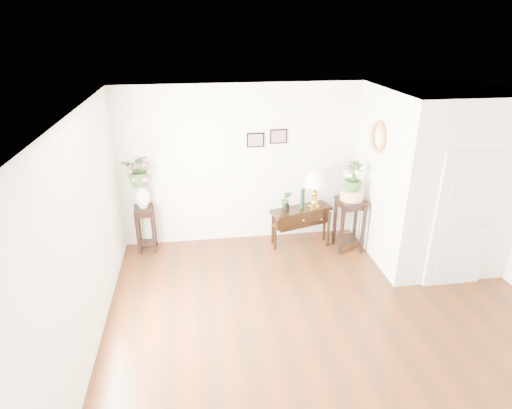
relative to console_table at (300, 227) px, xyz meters
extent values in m
cube|color=#562911|center=(-0.10, -2.31, -0.36)|extent=(6.00, 5.50, 0.02)
cube|color=white|center=(-0.10, -2.31, 2.44)|extent=(6.00, 5.50, 0.02)
cube|color=white|center=(-0.10, 0.44, 1.04)|extent=(6.00, 0.02, 2.80)
cube|color=white|center=(-3.10, -2.31, 1.04)|extent=(0.02, 5.50, 2.80)
cube|color=white|center=(2.00, -0.53, 1.04)|extent=(1.80, 1.95, 2.80)
cube|color=silver|center=(2.00, -1.53, 0.69)|extent=(0.90, 0.05, 2.10)
cube|color=black|center=(-0.75, 0.42, 1.49)|extent=(0.30, 0.02, 0.25)
cube|color=black|center=(-0.35, 0.42, 1.54)|extent=(0.30, 0.02, 0.25)
torus|color=#B68045|center=(1.06, -0.41, 1.69)|extent=(0.07, 0.51, 0.51)
cube|color=black|center=(0.00, 0.00, 0.00)|extent=(1.13, 0.65, 0.72)
cube|color=gold|center=(0.22, 0.00, 0.71)|extent=(0.52, 0.52, 0.71)
cylinder|color=black|center=(0.01, 0.00, 0.53)|extent=(0.09, 0.09, 0.36)
imported|color=#325727|center=(-0.28, 0.00, 0.52)|extent=(0.22, 0.20, 0.33)
cube|color=black|center=(-2.69, 0.20, 0.05)|extent=(0.35, 0.35, 0.83)
imported|color=#325727|center=(-2.69, 0.20, 1.15)|extent=(0.60, 0.55, 0.57)
cube|color=black|center=(0.80, -0.23, 0.11)|extent=(0.48, 0.48, 0.93)
cylinder|color=beige|center=(0.80, -0.23, 0.66)|extent=(0.44, 0.44, 0.17)
imported|color=#325727|center=(0.80, -0.23, 0.97)|extent=(0.38, 0.38, 0.54)
camera|label=1|loc=(-1.77, -6.61, 3.37)|focal=30.00mm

